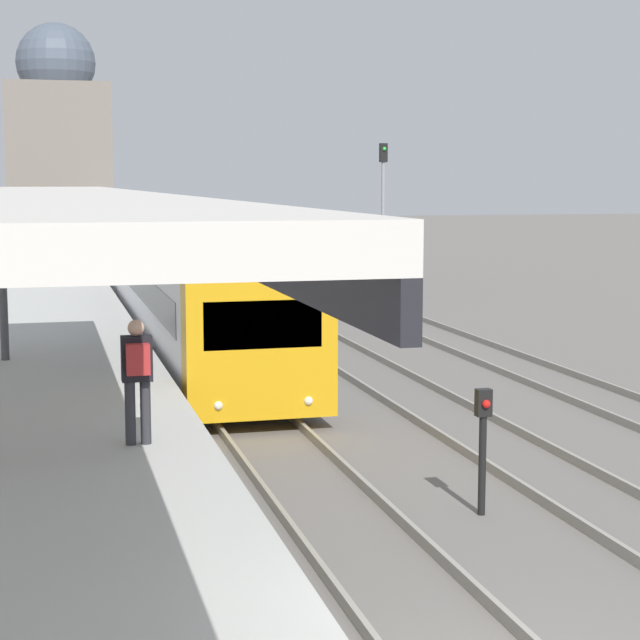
{
  "coord_description": "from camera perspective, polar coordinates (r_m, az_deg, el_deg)",
  "views": [
    {
      "loc": [
        -3.63,
        -7.58,
        4.39
      ],
      "look_at": [
        1.79,
        13.16,
        1.58
      ],
      "focal_mm": 60.0,
      "sensor_mm": 36.0,
      "label": 1
    }
  ],
  "objects": [
    {
      "name": "signal_mast_far",
      "position": [
        40.61,
        3.38,
        6.29
      ],
      "size": [
        0.28,
        0.29,
        5.77
      ],
      "color": "gray",
      "rests_on": "ground_plane"
    },
    {
      "name": "train_near",
      "position": [
        43.28,
        -9.83,
        3.74
      ],
      "size": [
        2.67,
        50.55,
        3.0
      ],
      "color": "gold",
      "rests_on": "ground_plane"
    },
    {
      "name": "distant_domed_building",
      "position": [
        61.14,
        -13.77,
        8.78
      ],
      "size": [
        5.54,
        5.54,
        12.88
      ],
      "color": "slate",
      "rests_on": "ground_plane"
    },
    {
      "name": "signal_post_near",
      "position": [
        14.22,
        8.68,
        -6.17
      ],
      "size": [
        0.2,
        0.21,
        1.69
      ],
      "color": "black",
      "rests_on": "ground_plane"
    },
    {
      "name": "person_on_platform",
      "position": [
        14.19,
        -9.72,
        -2.71
      ],
      "size": [
        0.4,
        0.4,
        1.66
      ],
      "color": "#2D2D33",
      "rests_on": "station_platform"
    },
    {
      "name": "train_far",
      "position": [
        71.34,
        -5.98,
        5.22
      ],
      "size": [
        2.58,
        63.91,
        2.98
      ],
      "color": "navy",
      "rests_on": "ground_plane"
    }
  ]
}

